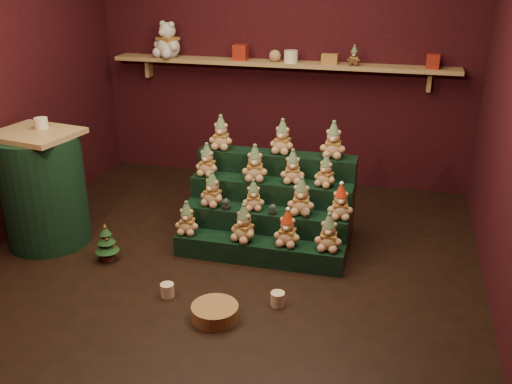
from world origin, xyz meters
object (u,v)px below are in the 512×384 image
(snow_globe_b, at_px, (273,209))
(wicker_basket, at_px, (215,312))
(white_bear, at_px, (168,35))
(brown_bear, at_px, (354,56))
(snow_globe_c, at_px, (306,212))
(mug_right, at_px, (278,299))
(snow_globe_a, at_px, (226,204))
(mini_christmas_tree, at_px, (107,243))
(mug_left, at_px, (167,290))
(side_table, at_px, (43,189))
(riser_tier_front, at_px, (258,251))

(snow_globe_b, distance_m, wicker_basket, 1.10)
(white_bear, xyz_separation_m, brown_bear, (1.97, 0.00, -0.14))
(snow_globe_b, distance_m, brown_bear, 1.96)
(snow_globe_c, relative_size, mug_right, 0.90)
(snow_globe_a, height_order, snow_globe_b, snow_globe_a)
(snow_globe_a, distance_m, wicker_basket, 1.11)
(mini_christmas_tree, height_order, mug_right, mini_christmas_tree)
(mug_left, bearing_deg, side_table, 156.98)
(mini_christmas_tree, height_order, mug_left, mini_christmas_tree)
(side_table, height_order, white_bear, white_bear)
(side_table, xyz_separation_m, white_bear, (0.40, 1.89, 1.06))
(snow_globe_c, relative_size, wicker_basket, 0.28)
(mug_right, bearing_deg, riser_tier_front, 116.31)
(riser_tier_front, xyz_separation_m, white_bear, (-1.45, 1.78, 1.47))
(mini_christmas_tree, bearing_deg, snow_globe_c, 16.55)
(riser_tier_front, relative_size, mug_right, 13.74)
(riser_tier_front, height_order, white_bear, white_bear)
(mug_right, xyz_separation_m, wicker_basket, (-0.38, -0.27, 0.00))
(white_bear, height_order, brown_bear, white_bear)
(brown_bear, bearing_deg, white_bear, 179.78)
(snow_globe_b, bearing_deg, mug_right, -74.14)
(snow_globe_c, bearing_deg, side_table, -172.92)
(white_bear, relative_size, brown_bear, 2.48)
(snow_globe_a, distance_m, snow_globe_b, 0.40)
(side_table, xyz_separation_m, mini_christmas_tree, (0.65, -0.19, -0.33))
(side_table, xyz_separation_m, brown_bear, (2.37, 1.89, 0.92))
(side_table, bearing_deg, wicker_basket, -13.30)
(white_bear, bearing_deg, side_table, -77.49)
(side_table, distance_m, white_bear, 2.21)
(riser_tier_front, bearing_deg, mug_left, -127.05)
(snow_globe_b, relative_size, mug_left, 0.88)
(snow_globe_a, relative_size, snow_globe_c, 1.03)
(mug_right, distance_m, wicker_basket, 0.47)
(snow_globe_a, height_order, brown_bear, brown_bear)
(mug_right, bearing_deg, snow_globe_b, 105.86)
(mug_right, bearing_deg, snow_globe_a, 129.05)
(mug_right, relative_size, white_bear, 0.22)
(riser_tier_front, distance_m, side_table, 1.90)
(snow_globe_b, height_order, wicker_basket, snow_globe_b)
(snow_globe_a, bearing_deg, riser_tier_front, -26.71)
(snow_globe_c, xyz_separation_m, brown_bear, (0.16, 1.62, 1.01))
(snow_globe_c, distance_m, mug_right, 0.84)
(snow_globe_b, bearing_deg, mini_christmas_tree, -160.15)
(riser_tier_front, xyz_separation_m, snow_globe_c, (0.35, 0.16, 0.32))
(snow_globe_b, xyz_separation_m, mini_christmas_tree, (-1.28, -0.46, -0.24))
(brown_bear, bearing_deg, snow_globe_b, -105.45)
(side_table, height_order, mini_christmas_tree, side_table)
(snow_globe_b, height_order, mini_christmas_tree, snow_globe_b)
(white_bear, bearing_deg, snow_globe_a, -30.42)
(wicker_basket, bearing_deg, snow_globe_c, 66.61)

